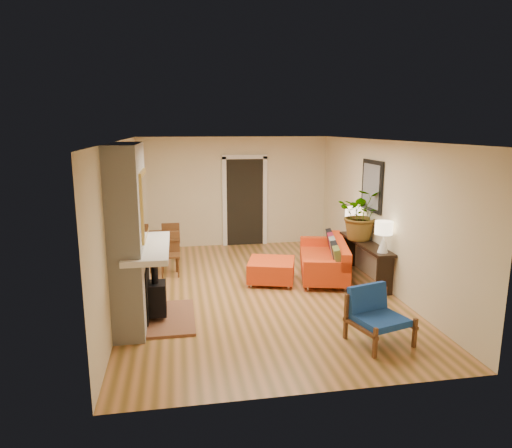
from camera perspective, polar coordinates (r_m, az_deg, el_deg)
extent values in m
plane|color=#C7854C|center=(8.13, 0.24, -8.24)|extent=(6.50, 6.50, 0.00)
plane|color=white|center=(7.63, 0.26, 10.40)|extent=(6.50, 6.50, 0.00)
plane|color=beige|center=(10.95, -2.74, 4.04)|extent=(4.50, 0.00, 4.50)
plane|color=beige|center=(4.71, 7.26, -6.82)|extent=(4.50, 0.00, 4.50)
plane|color=beige|center=(7.71, -16.44, 0.19)|extent=(0.00, 6.50, 6.50)
plane|color=beige|center=(8.46, 15.43, 1.26)|extent=(0.00, 6.50, 6.50)
cube|color=black|center=(10.99, -1.42, 2.76)|extent=(0.88, 0.06, 2.10)
cube|color=white|center=(10.92, -3.96, 2.68)|extent=(0.10, 0.08, 2.18)
cube|color=white|center=(11.06, 1.11, 2.83)|extent=(0.10, 0.08, 2.18)
cube|color=white|center=(10.86, -1.44, 8.39)|extent=(1.08, 0.08, 0.10)
cube|color=black|center=(8.74, 14.31, 4.64)|extent=(0.04, 0.85, 0.95)
cube|color=slate|center=(8.73, 14.16, 4.64)|extent=(0.01, 0.70, 0.80)
cube|color=black|center=(8.03, -15.93, 1.54)|extent=(0.06, 0.95, 0.02)
cube|color=black|center=(7.98, -16.05, 3.66)|extent=(0.06, 0.95, 0.02)
cube|color=white|center=(6.62, -15.85, 3.26)|extent=(0.42, 1.50, 1.48)
cube|color=white|center=(6.92, -15.24, -7.43)|extent=(0.42, 1.50, 1.12)
cube|color=white|center=(6.74, -13.38, -2.88)|extent=(0.60, 1.68, 0.08)
cube|color=black|center=(6.94, -13.40, -8.25)|extent=(0.03, 0.72, 0.78)
cube|color=brown|center=(7.09, -10.80, -11.44)|extent=(0.75, 1.30, 0.04)
cube|color=black|center=(6.97, -12.40, -9.07)|extent=(0.30, 0.36, 0.48)
cylinder|color=black|center=(6.83, -12.57, -5.62)|extent=(0.10, 0.10, 0.40)
cube|color=gold|center=(6.61, -13.86, 2.39)|extent=(0.04, 0.95, 0.95)
cube|color=silver|center=(6.61, -13.69, 2.40)|extent=(0.01, 0.82, 0.82)
cylinder|color=silver|center=(8.14, 6.52, -7.95)|extent=(0.04, 0.04, 0.09)
cylinder|color=silver|center=(8.20, 11.03, -7.95)|extent=(0.04, 0.04, 0.09)
cylinder|color=silver|center=(9.76, 6.07, -4.54)|extent=(0.04, 0.04, 0.09)
cylinder|color=silver|center=(9.81, 9.82, -4.57)|extent=(0.04, 0.04, 0.09)
cube|color=#ED4516|center=(8.91, 8.36, -4.99)|extent=(1.25, 2.06, 0.27)
cube|color=#ED4516|center=(8.86, 10.49, -3.16)|extent=(0.63, 1.91, 0.32)
cube|color=#ED4516|center=(8.01, 8.89, -5.25)|extent=(0.84, 0.35, 0.18)
cube|color=#ED4516|center=(9.70, 8.00, -2.18)|extent=(0.84, 0.35, 0.18)
cube|color=#5F662B|center=(8.14, 10.18, -4.22)|extent=(0.26, 0.40, 0.38)
cube|color=black|center=(8.49, 9.92, -3.53)|extent=(0.26, 0.40, 0.38)
cube|color=gray|center=(8.84, 9.67, -2.89)|extent=(0.26, 0.40, 0.38)
cube|color=maroon|center=(9.15, 9.47, -2.38)|extent=(0.26, 0.40, 0.38)
cube|color=black|center=(9.50, 9.26, -1.83)|extent=(0.26, 0.40, 0.38)
cylinder|color=silver|center=(8.24, -0.61, -7.72)|extent=(0.05, 0.05, 0.07)
cylinder|color=silver|center=(8.19, 4.08, -7.88)|extent=(0.05, 0.05, 0.07)
cylinder|color=silver|center=(8.87, -0.07, -6.27)|extent=(0.05, 0.05, 0.07)
cylinder|color=silver|center=(8.82, 4.28, -6.41)|extent=(0.05, 0.05, 0.07)
cube|color=#ED4516|center=(8.46, 1.93, -5.72)|extent=(1.02, 1.02, 0.35)
cube|color=brown|center=(6.18, 12.87, -12.59)|extent=(0.23, 0.67, 0.05)
cube|color=brown|center=(6.01, 14.67, -14.21)|extent=(0.06, 0.06, 0.40)
cube|color=brown|center=(6.38, 11.19, -11.28)|extent=(0.06, 0.06, 0.63)
cube|color=brown|center=(6.58, 17.41, -11.29)|extent=(0.23, 0.67, 0.05)
cube|color=brown|center=(6.42, 19.23, -12.74)|extent=(0.06, 0.06, 0.40)
cube|color=brown|center=(6.77, 15.69, -10.11)|extent=(0.06, 0.06, 0.63)
cube|color=#1B38A4|center=(6.36, 15.25, -11.48)|extent=(0.73, 0.70, 0.09)
cube|color=#1B38A4|center=(6.47, 13.76, -8.91)|extent=(0.62, 0.31, 0.37)
cube|color=brown|center=(9.44, -11.48, -1.42)|extent=(0.64, 0.90, 0.04)
cylinder|color=brown|center=(9.17, -13.05, -4.09)|extent=(0.04, 0.04, 0.64)
cylinder|color=brown|center=(9.15, -9.91, -3.99)|extent=(0.04, 0.04, 0.64)
cylinder|color=brown|center=(9.91, -12.77, -2.87)|extent=(0.04, 0.04, 0.64)
cylinder|color=brown|center=(9.89, -9.87, -2.78)|extent=(0.04, 0.04, 0.64)
cube|color=brown|center=(8.94, -10.69, -3.87)|extent=(0.38, 0.38, 0.04)
cube|color=brown|center=(9.05, -10.72, -2.20)|extent=(0.38, 0.04, 0.41)
cylinder|color=brown|center=(8.86, -11.65, -5.44)|extent=(0.03, 0.03, 0.39)
cylinder|color=brown|center=(8.85, -9.67, -5.38)|extent=(0.03, 0.03, 0.39)
cylinder|color=brown|center=(9.15, -11.57, -4.88)|extent=(0.03, 0.03, 0.39)
cylinder|color=brown|center=(9.14, -9.66, -4.82)|extent=(0.03, 0.03, 0.39)
cube|color=brown|center=(10.06, -10.54, -2.08)|extent=(0.38, 0.38, 0.04)
cube|color=brown|center=(9.83, -10.61, -1.06)|extent=(0.38, 0.04, 0.41)
cylinder|color=brown|center=(9.97, -11.39, -3.46)|extent=(0.03, 0.03, 0.39)
cylinder|color=brown|center=(9.96, -9.64, -3.40)|extent=(0.03, 0.03, 0.39)
cylinder|color=brown|center=(10.26, -11.33, -3.01)|extent=(0.03, 0.03, 0.39)
cylinder|color=brown|center=(10.25, -9.63, -2.96)|extent=(0.03, 0.03, 0.39)
cube|color=black|center=(8.71, 13.54, -2.39)|extent=(0.34, 1.85, 0.05)
cube|color=black|center=(8.06, 15.80, -6.33)|extent=(0.30, 0.04, 0.68)
cube|color=black|center=(9.56, 11.43, -3.24)|extent=(0.30, 0.04, 0.68)
cone|color=white|center=(8.04, 15.59, -2.40)|extent=(0.18, 0.18, 0.30)
cylinder|color=white|center=(8.00, 15.66, -1.16)|extent=(0.03, 0.03, 0.06)
cylinder|color=#FFEABF|center=(7.98, 15.70, -0.46)|extent=(0.30, 0.30, 0.22)
cone|color=white|center=(9.28, 11.93, -0.32)|extent=(0.18, 0.18, 0.30)
cylinder|color=white|center=(9.24, 11.98, 0.77)|extent=(0.03, 0.03, 0.06)
cylinder|color=#FFEABF|center=(9.23, 12.01, 1.38)|extent=(0.30, 0.30, 0.22)
imported|color=#1E5919|center=(8.77, 13.13, 1.21)|extent=(1.12, 1.06, 0.99)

